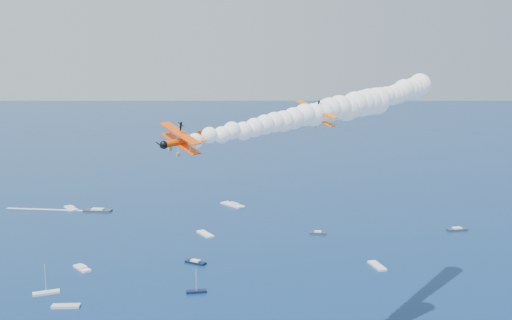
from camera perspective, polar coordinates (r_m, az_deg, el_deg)
name	(u,v)px	position (r m, az deg, el deg)	size (l,w,h in m)	color
biplane_lead	(316,116)	(120.14, 5.78, 4.19)	(8.14, 9.13, 5.50)	#FA6505
biplane_trail	(182,141)	(98.13, -7.06, 1.79)	(8.20, 9.19, 5.54)	#FD4905
smoke_trail_lead	(378,98)	(144.24, 11.60, 5.78)	(47.14, 33.48, 10.23)	white
smoke_trail_trail	(299,117)	(116.04, 4.14, 4.08)	(51.33, 25.82, 10.23)	white
spectator_boats	(121,254)	(221.09, -12.78, -8.76)	(229.22, 176.01, 0.70)	#333744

